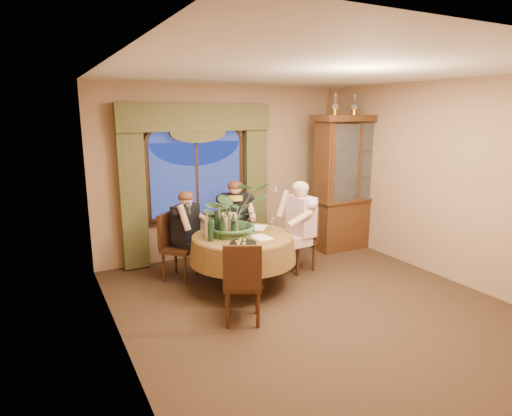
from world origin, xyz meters
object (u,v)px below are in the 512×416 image
chair_back_right (240,235)px  china_cabinet (351,183)px  chair_right (298,240)px  centerpiece_plant (233,189)px  person_back (186,235)px  oil_lamp_left (335,104)px  dining_table (243,262)px  wine_bottle_1 (210,229)px  person_pink (301,228)px  chair_back (180,247)px  oil_lamp_right (373,105)px  person_scarf (235,222)px  wine_bottle_5 (225,224)px  wine_bottle_0 (234,226)px  oil_lamp_center (354,105)px  chair_front_left (243,282)px  wine_bottle_3 (217,223)px  wine_bottle_4 (222,227)px  olive_bowl (249,233)px  wine_bottle_2 (207,225)px  stoneware_vase (232,224)px

chair_back_right → china_cabinet: bearing=-158.6°
chair_right → centerpiece_plant: (-1.10, -0.08, 0.89)m
person_back → oil_lamp_left: bearing=145.1°
dining_table → wine_bottle_1: (-0.48, -0.05, 0.54)m
wine_bottle_1 → china_cabinet: bearing=16.1°
person_pink → wine_bottle_1: person_pink is taller
china_cabinet → chair_back: china_cabinet is taller
oil_lamp_right → chair_back_right: oil_lamp_right is taller
person_scarf → wine_bottle_5: 1.04m
wine_bottle_0 → oil_lamp_center: bearing=18.4°
chair_front_left → wine_bottle_3: wine_bottle_3 is taller
wine_bottle_4 → china_cabinet: bearing=17.0°
dining_table → wine_bottle_0: 0.57m
dining_table → wine_bottle_3: size_ratio=4.35×
oil_lamp_right → wine_bottle_5: (-3.11, -0.72, -1.57)m
china_cabinet → person_scarf: bearing=176.5°
oil_lamp_center → wine_bottle_1: 3.46m
wine_bottle_4 → wine_bottle_1: bearing=178.4°
person_back → olive_bowl: (0.63, -0.76, 0.14)m
oil_lamp_right → chair_front_left: (-3.31, -1.66, -2.00)m
person_back → wine_bottle_3: (0.25, -0.56, 0.28)m
oil_lamp_center → olive_bowl: bearing=-161.1°
oil_lamp_center → wine_bottle_4: (-2.81, -0.86, -1.57)m
chair_right → wine_bottle_2: size_ratio=2.91×
oil_lamp_left → centerpiece_plant: (-2.15, -0.67, -1.11)m
chair_front_left → china_cabinet: bearing=55.9°
oil_lamp_center → wine_bottle_3: oil_lamp_center is taller
oil_lamp_left → person_scarf: 2.53m
wine_bottle_2 → wine_bottle_1: bearing=-95.9°
wine_bottle_1 → wine_bottle_5: same height
china_cabinet → oil_lamp_left: (-0.40, 0.00, 1.33)m
chair_right → chair_back: bearing=62.2°
chair_right → chair_back_right: (-0.67, 0.64, 0.00)m
chair_right → wine_bottle_3: wine_bottle_3 is taller
wine_bottle_1 → wine_bottle_5: size_ratio=1.00×
chair_back_right → wine_bottle_0: size_ratio=2.91×
chair_right → stoneware_vase: 1.22m
chair_right → person_back: bearing=59.7°
person_pink → wine_bottle_4: person_pink is taller
person_pink → olive_bowl: size_ratio=8.30×
chair_back → wine_bottle_4: 0.94m
chair_right → wine_bottle_2: (-1.49, -0.11, 0.44)m
oil_lamp_left → wine_bottle_2: (-2.55, -0.70, -1.57)m
oil_lamp_center → oil_lamp_left: bearing=180.0°
chair_back_right → centerpiece_plant: bearing=82.2°
chair_back → wine_bottle_5: 0.88m
person_pink → wine_bottle_0: 1.19m
china_cabinet → person_pink: bearing=-154.6°
dining_table → wine_bottle_5: bearing=158.7°
china_cabinet → person_back: size_ratio=1.81×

